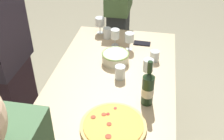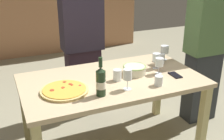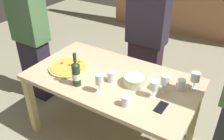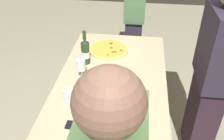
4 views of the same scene
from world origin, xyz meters
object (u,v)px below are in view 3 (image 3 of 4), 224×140
object	(u,v)px
wine_glass_near_pizza	(196,78)
wine_glass_far_right	(165,81)
wine_glass_far_left	(99,80)
pizza	(68,67)
dining_table	(112,86)
cup_amber	(111,76)
wine_bottle	(76,73)
cup_spare	(181,85)
person_host	(146,41)
cup_ceramic	(126,101)
wine_glass_by_bottle	(154,86)
cell_phone	(161,107)
person_guest_left	(31,39)
serving_bowl	(135,80)

from	to	relation	value
wine_glass_near_pizza	wine_glass_far_right	xyz separation A→B (m)	(-0.21, -0.18, -0.00)
wine_glass_far_left	pizza	bearing A→B (deg)	162.01
dining_table	cup_amber	size ratio (longest dim) A/B	15.86
pizza	wine_bottle	world-z (taller)	wine_bottle
dining_table	cup_spare	bearing A→B (deg)	14.40
wine_glass_far_left	person_host	distance (m)	1.05
wine_glass_far_right	cup_ceramic	size ratio (longest dim) A/B	1.75
wine_bottle	wine_glass_by_bottle	distance (m)	0.68
cell_phone	person_guest_left	bearing A→B (deg)	172.96
wine_glass_near_pizza	cup_ceramic	size ratio (longest dim) A/B	1.76
pizza	person_host	distance (m)	0.99
wine_glass_far_left	person_guest_left	world-z (taller)	person_guest_left
dining_table	wine_glass_far_right	xyz separation A→B (m)	(0.49, 0.06, 0.20)
wine_glass_near_pizza	person_host	distance (m)	0.91
person_host	person_guest_left	xyz separation A→B (m)	(-1.19, -0.67, 0.01)
wine_bottle	cup_spare	size ratio (longest dim) A/B	3.18
wine_bottle	wine_glass_far_left	distance (m)	0.24
wine_glass_far_left	cell_phone	xyz separation A→B (m)	(0.53, 0.08, -0.12)
wine_glass_near_pizza	cup_spare	bearing A→B (deg)	-136.65
wine_bottle	cup_ceramic	size ratio (longest dim) A/B	3.66
wine_glass_by_bottle	dining_table	bearing A→B (deg)	171.67
dining_table	serving_bowl	world-z (taller)	serving_bowl
wine_glass_near_pizza	cup_spare	size ratio (longest dim) A/B	1.53
cup_amber	person_host	distance (m)	0.85
wine_glass_far_right	cup_spare	size ratio (longest dim) A/B	1.52
cup_ceramic	cup_spare	world-z (taller)	cup_spare
wine_glass_near_pizza	person_guest_left	size ratio (longest dim) A/B	0.09
serving_bowl	cup_amber	size ratio (longest dim) A/B	2.12
wine_bottle	cup_amber	distance (m)	0.32
wine_bottle	wine_glass_far_left	xyz separation A→B (m)	(0.24, 0.02, 0.01)
wine_glass_far_left	wine_glass_far_right	distance (m)	0.56
dining_table	cup_ceramic	distance (m)	0.44
person_guest_left	wine_glass_by_bottle	bearing A→B (deg)	-0.67
dining_table	cup_amber	xyz separation A→B (m)	(0.03, -0.05, 0.14)
wine_glass_far_right	cup_amber	xyz separation A→B (m)	(-0.46, -0.12, -0.05)
wine_bottle	wine_glass_far_right	world-z (taller)	wine_bottle
cup_amber	cup_ceramic	bearing A→B (deg)	-39.66
wine_glass_far_right	cup_ceramic	world-z (taller)	wine_glass_far_right
dining_table	wine_bottle	distance (m)	0.40
wine_glass_far_right	cup_spare	bearing A→B (deg)	37.99
pizza	wine_bottle	xyz separation A→B (m)	(0.25, -0.17, 0.11)
cup_amber	wine_glass_by_bottle	bearing A→B (deg)	-1.57
cup_amber	person_guest_left	world-z (taller)	person_guest_left
pizza	person_guest_left	xyz separation A→B (m)	(-0.75, 0.21, 0.05)
cup_amber	serving_bowl	bearing A→B (deg)	18.60
wine_glass_near_pizza	wine_bottle	bearing A→B (deg)	-150.83
wine_glass_by_bottle	cup_spare	xyz separation A→B (m)	(0.17, 0.22, -0.06)
cell_phone	wine_glass_far_left	bearing A→B (deg)	-168.76
serving_bowl	cell_phone	size ratio (longest dim) A/B	1.49
wine_bottle	wine_glass_by_bottle	size ratio (longest dim) A/B	2.07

